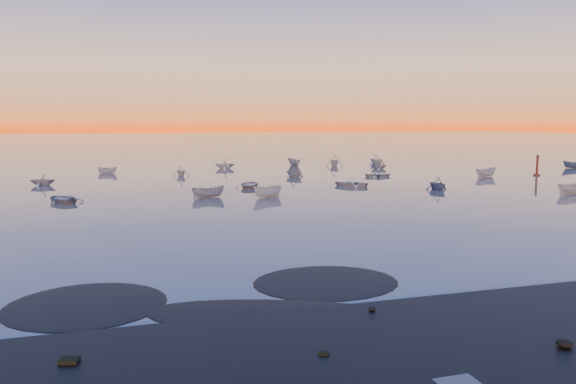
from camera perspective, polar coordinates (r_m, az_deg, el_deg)
name	(u,v)px	position (r m, az deg, el deg)	size (l,w,h in m)	color
ground	(208,159)	(127.72, -8.10, 3.37)	(600.00, 600.00, 0.00)	#685D56
mud_lobes	(497,277)	(32.71, 20.50, -8.07)	(140.00, 6.00, 0.07)	black
moored_fleet	(258,179)	(81.74, -3.03, 1.31)	(124.00, 58.00, 1.20)	#BBBAB6
boat_near_center	(208,197)	(62.68, -8.10, -0.55)	(3.66, 1.55, 1.27)	gray
boat_near_right	(437,190)	(71.50, 14.93, 0.23)	(3.46, 1.56, 1.21)	#3B4F72
channel_marker	(537,167)	(95.21, 23.98, 2.36)	(0.98, 0.98, 3.47)	#481B0F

